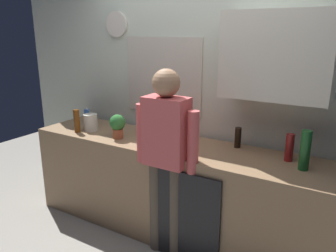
{
  "coord_description": "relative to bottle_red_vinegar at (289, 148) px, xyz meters",
  "views": [
    {
      "loc": [
        1.34,
        -2.17,
        1.88
      ],
      "look_at": [
        -0.14,
        0.25,
        1.07
      ],
      "focal_mm": 35.81,
      "sensor_mm": 36.0,
      "label": 1
    }
  ],
  "objects": [
    {
      "name": "back_wall_assembly",
      "position": [
        -0.79,
        0.28,
        0.35
      ],
      "size": [
        4.72,
        0.42,
        2.6
      ],
      "color": "silver",
      "rests_on": "ground_plane"
    },
    {
      "name": "ground_plane",
      "position": [
        -0.87,
        -0.42,
        -1.0
      ],
      "size": [
        8.0,
        8.0,
        0.0
      ],
      "primitive_type": "plane",
      "color": "#9E998E"
    },
    {
      "name": "bottle_red_vinegar",
      "position": [
        0.0,
        0.0,
        0.0
      ],
      "size": [
        0.06,
        0.06,
        0.22
      ],
      "primitive_type": "cylinder",
      "color": "maroon",
      "rests_on": "kitchen_counter"
    },
    {
      "name": "cup_terracotta_mug",
      "position": [
        -1.45,
        0.03,
        -0.06
      ],
      "size": [
        0.08,
        0.08,
        0.09
      ],
      "primitive_type": "cylinder",
      "color": "#B26647",
      "rests_on": "kitchen_counter"
    },
    {
      "name": "potted_plant",
      "position": [
        -1.52,
        -0.25,
        0.02
      ],
      "size": [
        0.15,
        0.15,
        0.23
      ],
      "color": "#9E5638",
      "rests_on": "kitchen_counter"
    },
    {
      "name": "kitchen_counter",
      "position": [
        -0.87,
        -0.12,
        -0.55
      ],
      "size": [
        3.12,
        0.64,
        0.89
      ],
      "primitive_type": "cube",
      "color": "#937251",
      "rests_on": "ground_plane"
    },
    {
      "name": "bottle_amber_beer",
      "position": [
        -1.99,
        -0.3,
        0.01
      ],
      "size": [
        0.06,
        0.06,
        0.23
      ],
      "primitive_type": "cylinder",
      "color": "brown",
      "rests_on": "kitchen_counter"
    },
    {
      "name": "cup_yellow_cup",
      "position": [
        -1.18,
        -0.01,
        -0.07
      ],
      "size": [
        0.07,
        0.07,
        0.08
      ],
      "primitive_type": "cylinder",
      "color": "yellow",
      "rests_on": "kitchen_counter"
    },
    {
      "name": "bottle_green_wine",
      "position": [
        0.13,
        -0.12,
        0.04
      ],
      "size": [
        0.07,
        0.07,
        0.3
      ],
      "primitive_type": "cylinder",
      "color": "#195923",
      "rests_on": "kitchen_counter"
    },
    {
      "name": "dishwasher_panel",
      "position": [
        -0.64,
        -0.45,
        -0.6
      ],
      "size": [
        0.56,
        0.02,
        0.8
      ],
      "primitive_type": "cube",
      "color": "black",
      "rests_on": "ground_plane"
    },
    {
      "name": "dish_soap",
      "position": [
        -2.17,
        0.01,
        -0.03
      ],
      "size": [
        0.06,
        0.06,
        0.18
      ],
      "color": "blue",
      "rests_on": "kitchen_counter"
    },
    {
      "name": "storage_canister",
      "position": [
        -1.92,
        -0.19,
        -0.03
      ],
      "size": [
        0.14,
        0.14,
        0.17
      ],
      "primitive_type": "cylinder",
      "color": "silver",
      "rests_on": "kitchen_counter"
    },
    {
      "name": "person_at_sink",
      "position": [
        -0.87,
        -0.42,
        -0.05
      ],
      "size": [
        0.57,
        0.22,
        1.6
      ],
      "rotation": [
        0.0,
        0.0,
        0.12
      ],
      "color": "brown",
      "rests_on": "ground_plane"
    },
    {
      "name": "bottle_dark_sauce",
      "position": [
        -0.45,
        0.09,
        -0.02
      ],
      "size": [
        0.06,
        0.06,
        0.18
      ],
      "primitive_type": "cylinder",
      "color": "black",
      "rests_on": "kitchen_counter"
    }
  ]
}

